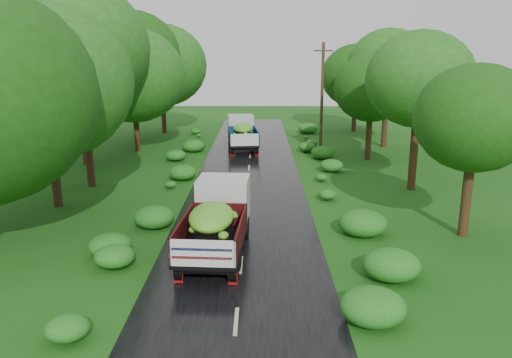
{
  "coord_description": "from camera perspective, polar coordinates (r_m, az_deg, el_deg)",
  "views": [
    {
      "loc": [
        0.66,
        -13.2,
        7.74
      ],
      "look_at": [
        0.53,
        10.36,
        1.7
      ],
      "focal_mm": 35.0,
      "sensor_mm": 36.0,
      "label": 1
    }
  ],
  "objects": [
    {
      "name": "truck_near",
      "position": [
        19.52,
        -4.47,
        -4.41
      ],
      "size": [
        2.58,
        6.3,
        2.59
      ],
      "rotation": [
        0.0,
        0.0,
        -0.07
      ],
      "color": "black",
      "rests_on": "ground"
    },
    {
      "name": "trees_left",
      "position": [
        35.63,
        -17.41,
        12.01
      ],
      "size": [
        7.12,
        33.55,
        10.02
      ],
      "color": "black",
      "rests_on": "ground"
    },
    {
      "name": "shrubs",
      "position": [
        28.2,
        -1.03,
        -0.82
      ],
      "size": [
        11.9,
        44.0,
        0.7
      ],
      "color": "#17611A",
      "rests_on": "ground"
    },
    {
      "name": "truck_far",
      "position": [
        40.44,
        -1.6,
        5.42
      ],
      "size": [
        2.74,
        6.27,
        2.56
      ],
      "rotation": [
        0.0,
        0.0,
        0.1
      ],
      "color": "black",
      "rests_on": "ground"
    },
    {
      "name": "road",
      "position": [
        19.79,
        -1.64,
        -8.62
      ],
      "size": [
        6.5,
        80.0,
        0.02
      ],
      "primitive_type": "cube",
      "color": "black",
      "rests_on": "ground"
    },
    {
      "name": "ground",
      "position": [
        15.32,
        -2.28,
        -15.98
      ],
      "size": [
        120.0,
        120.0,
        0.0
      ],
      "primitive_type": "plane",
      "color": "#12450E",
      "rests_on": "ground"
    },
    {
      "name": "trees_right",
      "position": [
        37.72,
        14.74,
        10.83
      ],
      "size": [
        5.89,
        32.6,
        8.24
      ],
      "color": "black",
      "rests_on": "ground"
    },
    {
      "name": "road_lines",
      "position": [
        20.71,
        -1.54,
        -7.51
      ],
      "size": [
        0.12,
        69.6,
        0.0
      ],
      "color": "#BFB78C",
      "rests_on": "road"
    },
    {
      "name": "utility_pole",
      "position": [
        39.35,
        7.55,
        9.3
      ],
      "size": [
        1.46,
        0.4,
        8.42
      ],
      "rotation": [
        0.0,
        0.0,
        0.2
      ],
      "color": "#382616",
      "rests_on": "ground"
    }
  ]
}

